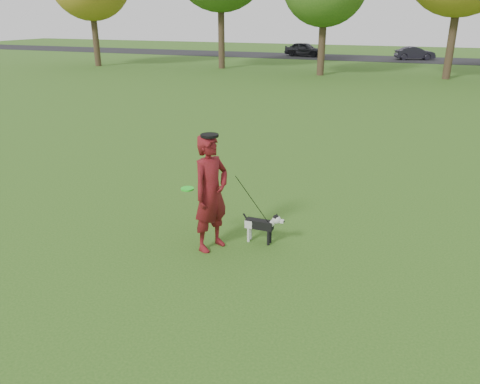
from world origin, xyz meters
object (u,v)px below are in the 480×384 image
at_px(man, 211,193).
at_px(car_left, 305,49).
at_px(dog, 263,224).
at_px(car_mid, 415,53).

relative_size(man, car_left, 0.53).
relative_size(dog, car_mid, 0.23).
height_order(car_left, car_mid, car_left).
bearing_deg(man, car_mid, 17.65).
distance_m(car_left, car_mid, 10.29).
distance_m(man, dog, 1.14).
xyz_separation_m(man, car_left, (-8.39, 40.27, -0.35)).
height_order(dog, car_mid, car_mid).
distance_m(man, car_mid, 40.32).
distance_m(dog, car_mid, 39.78).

